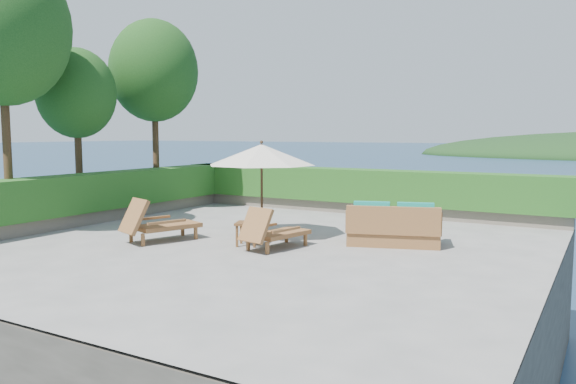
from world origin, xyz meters
The scene contains 15 objects.
ground centered at (0.00, 0.00, 0.00)m, with size 12.00×12.00×0.00m, color gray.
foundation centered at (0.00, 0.00, -1.55)m, with size 12.00×12.00×3.00m, color #575145.
ocean centered at (0.00, 0.00, -3.00)m, with size 600.00×600.00×0.00m, color #153243.
planter_wall_far centered at (0.00, 5.60, 0.18)m, with size 12.00×0.60×0.36m, color slate.
planter_wall_left centered at (-5.60, 0.00, 0.18)m, with size 0.60×12.00×0.36m, color slate.
hedge_far centered at (0.00, 5.60, 0.85)m, with size 12.40×0.90×1.00m, color #174C15.
hedge_left centered at (-5.60, 0.00, 0.85)m, with size 0.90×12.40×1.00m, color #174C15.
tree_near centered at (-5.90, -2.00, 4.92)m, with size 3.20×3.20×6.77m.
tree_mid centered at (-6.40, 0.50, 3.55)m, with size 2.20×2.20×4.83m.
tree_far centered at (-6.00, 3.20, 4.40)m, with size 2.80×2.80×6.03m.
patio_umbrella centered at (-0.36, 0.70, 1.93)m, with size 3.18×3.18×2.28m.
lounge_left centered at (-2.11, -0.96, 0.42)m, with size 1.29×1.90×1.02m.
lounge_right centered at (0.59, -0.36, 0.39)m, with size 0.98×1.71×0.93m.
side_table centered at (-0.08, -0.31, 0.43)m, with size 0.63×0.63×0.52m.
wicker_loveseat centered at (2.66, 1.35, 0.38)m, with size 2.22×1.59×0.99m.
Camera 1 is at (6.72, -10.34, 2.45)m, focal length 35.00 mm.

